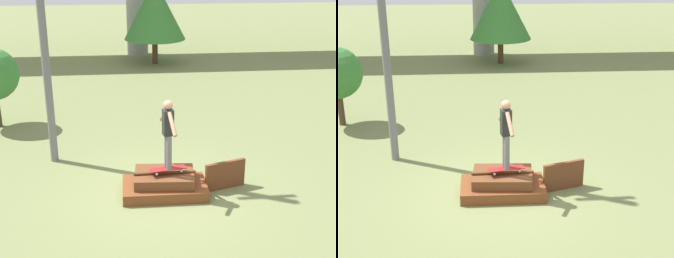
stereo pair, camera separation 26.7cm
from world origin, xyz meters
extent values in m
plane|color=olive|center=(0.00, 0.00, 0.00)|extent=(80.00, 80.00, 0.00)
cube|color=brown|center=(0.00, 0.00, 0.13)|extent=(1.92, 1.10, 0.25)
cube|color=brown|center=(0.00, 0.08, 0.38)|extent=(1.42, 1.06, 0.25)
cylinder|color=#5B3319|center=(0.00, 0.00, 0.53)|extent=(1.41, 0.06, 0.06)
cube|color=brown|center=(1.42, 0.12, 0.34)|extent=(1.00, 0.39, 0.68)
cube|color=maroon|center=(0.07, -0.02, 0.64)|extent=(0.85, 0.36, 0.01)
cylinder|color=silver|center=(0.34, 0.12, 0.58)|extent=(0.06, 0.04, 0.05)
cylinder|color=silver|center=(0.38, -0.06, 0.58)|extent=(0.06, 0.04, 0.05)
cylinder|color=silver|center=(-0.23, 0.02, 0.58)|extent=(0.06, 0.04, 0.05)
cylinder|color=silver|center=(-0.19, -0.16, 0.58)|extent=(0.06, 0.04, 0.05)
cylinder|color=slate|center=(0.06, 0.06, 1.05)|extent=(0.12, 0.12, 0.81)
cylinder|color=slate|center=(0.09, -0.10, 1.05)|extent=(0.12, 0.12, 0.81)
cube|color=black|center=(0.07, -0.02, 1.74)|extent=(0.25, 0.25, 0.58)
sphere|color=#A37556|center=(0.07, -0.02, 2.14)|extent=(0.21, 0.21, 0.21)
cylinder|color=#A37556|center=(0.02, 0.30, 1.81)|extent=(0.18, 0.50, 0.43)
cylinder|color=#A37556|center=(0.13, -0.33, 1.81)|extent=(0.18, 0.50, 0.43)
cylinder|color=#4C3823|center=(0.76, 13.17, 0.60)|extent=(0.28, 0.28, 1.21)
cone|color=#387A33|center=(0.76, 13.17, 2.59)|extent=(2.95, 2.95, 2.77)
cylinder|color=#4C3823|center=(-4.81, 4.89, 0.50)|extent=(0.20, 0.20, 1.01)
camera|label=1|loc=(-0.87, -9.44, 5.23)|focal=50.00mm
camera|label=2|loc=(-0.60, -9.47, 5.23)|focal=50.00mm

